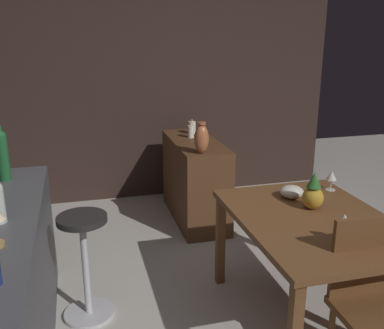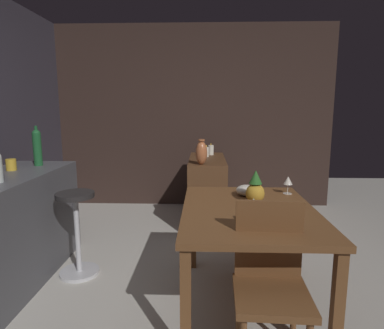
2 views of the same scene
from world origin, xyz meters
name	(u,v)px [view 2 (image 2 of 2)]	position (x,y,z in m)	size (l,w,h in m)	color
ground_plane	(194,299)	(0.00, 0.00, 0.00)	(9.00, 9.00, 0.00)	#B7B2A8
wall_side_right	(179,117)	(2.55, 0.30, 1.30)	(0.10, 4.40, 2.60)	#33231E
dining_table	(248,220)	(-0.07, -0.38, 0.65)	(1.26, 0.92, 0.74)	brown
sideboard_cabinet	(207,191)	(1.73, -0.11, 0.41)	(1.10, 0.44, 0.82)	#56351E
chair_near_window	(270,280)	(-0.61, -0.43, 0.50)	(0.42, 0.42, 0.92)	brown
bar_stool	(77,231)	(0.35, 1.02, 0.39)	(0.34, 0.34, 0.73)	#262323
wine_glass_left	(253,205)	(-0.40, -0.36, 0.87)	(0.08, 0.08, 0.17)	silver
wine_glass_right	(288,181)	(0.35, -0.75, 0.85)	(0.07, 0.07, 0.15)	silver
pineapple_centerpiece	(255,189)	(0.07, -0.44, 0.84)	(0.14, 0.14, 0.25)	gold
fruit_bowl	(246,190)	(0.28, -0.41, 0.78)	(0.16, 0.16, 0.09)	beige
wine_bottle_green	(37,146)	(0.70, 1.49, 1.08)	(0.08, 0.08, 0.37)	#1E592D
cup_mustard	(11,165)	(0.45, 1.60, 0.95)	(0.12, 0.08, 0.10)	gold
pillar_candle_tall	(211,150)	(2.04, -0.16, 0.88)	(0.08, 0.08, 0.15)	white
pillar_candle_short	(206,152)	(1.86, -0.10, 0.88)	(0.06, 0.06, 0.15)	white
vase_copper	(201,153)	(1.27, -0.04, 0.95)	(0.13, 0.13, 0.28)	#B26038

